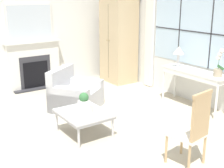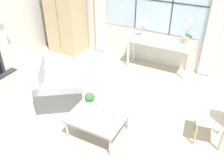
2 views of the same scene
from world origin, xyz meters
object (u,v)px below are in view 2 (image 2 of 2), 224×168
(pillar_candle, at_px, (105,110))
(armoire, at_px, (65,7))
(console_table, at_px, (160,42))
(armchair_upholstered, at_px, (58,87))
(table_lamp, at_px, (143,22))
(potted_plant_small, at_px, (90,100))
(side_chair_wooden, at_px, (221,112))
(potted_orchid, at_px, (187,35))
(coffee_table, at_px, (98,117))

(pillar_candle, bearing_deg, armoire, 136.30)
(console_table, xyz_separation_m, armchair_upholstered, (-1.36, -2.10, -0.43))
(armoire, height_order, table_lamp, armoire)
(console_table, relative_size, potted_plant_small, 5.80)
(armchair_upholstered, distance_m, side_chair_wooden, 2.98)
(side_chair_wooden, bearing_deg, armoire, 157.16)
(potted_orchid, relative_size, coffee_table, 0.61)
(potted_plant_small, bearing_deg, armchair_upholstered, 161.10)
(potted_orchid, bearing_deg, armoire, -178.30)
(armchair_upholstered, xyz_separation_m, pillar_candle, (1.28, -0.38, 0.19))
(armchair_upholstered, bearing_deg, coffee_table, -21.52)
(table_lamp, bearing_deg, potted_orchid, 3.26)
(potted_orchid, bearing_deg, side_chair_wooden, -60.73)
(coffee_table, relative_size, pillar_candle, 6.06)
(armchair_upholstered, bearing_deg, armoire, 121.06)
(coffee_table, bearing_deg, potted_plant_small, 148.69)
(armchair_upholstered, height_order, side_chair_wooden, side_chair_wooden)
(table_lamp, bearing_deg, potted_plant_small, -89.08)
(armchair_upholstered, distance_m, coffee_table, 1.29)
(armoire, distance_m, console_table, 2.61)
(table_lamp, height_order, potted_orchid, potted_orchid)
(side_chair_wooden, relative_size, coffee_table, 1.24)
(side_chair_wooden, distance_m, potted_plant_small, 2.07)
(armoire, xyz_separation_m, armchair_upholstered, (1.20, -2.00, -0.90))
(armchair_upholstered, xyz_separation_m, side_chair_wooden, (2.95, 0.25, 0.33))
(coffee_table, xyz_separation_m, potted_plant_small, (-0.23, 0.14, 0.17))
(console_table, distance_m, potted_plant_small, 2.46)
(potted_orchid, xyz_separation_m, potted_plant_small, (-0.95, -2.42, -0.46))
(table_lamp, bearing_deg, coffee_table, -83.82)
(console_table, xyz_separation_m, table_lamp, (-0.43, -0.06, 0.43))
(table_lamp, distance_m, pillar_candle, 2.53)
(console_table, distance_m, side_chair_wooden, 2.44)
(console_table, height_order, potted_orchid, potted_orchid)
(potted_orchid, distance_m, pillar_candle, 2.60)
(side_chair_wooden, bearing_deg, coffee_table, -157.55)
(table_lamp, relative_size, coffee_table, 0.51)
(console_table, height_order, table_lamp, table_lamp)
(potted_plant_small, bearing_deg, side_chair_wooden, 16.32)
(armoire, height_order, console_table, armoire)
(console_table, bearing_deg, side_chair_wooden, -49.28)
(console_table, relative_size, coffee_table, 1.68)
(coffee_table, bearing_deg, console_table, 86.42)
(armoire, height_order, side_chair_wooden, armoire)
(table_lamp, xyz_separation_m, potted_orchid, (0.99, 0.06, -0.14))
(table_lamp, xyz_separation_m, armchair_upholstered, (-0.93, -2.04, -0.85))
(armoire, distance_m, potted_plant_small, 3.25)
(armchair_upholstered, height_order, pillar_candle, armchair_upholstered)
(console_table, distance_m, table_lamp, 0.61)
(potted_orchid, bearing_deg, console_table, 179.58)
(console_table, bearing_deg, potted_orchid, -0.42)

